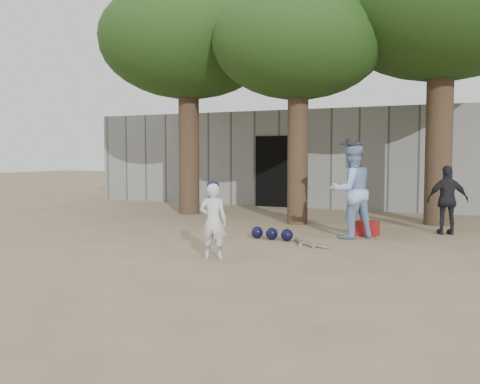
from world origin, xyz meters
The scene contains 9 objects.
ground centered at (0.00, 0.00, 0.00)m, with size 70.00×70.00×0.00m, color #937C5E.
boy_player centered at (0.79, -0.41, 0.59)m, with size 0.43×0.28×1.19m, color silver.
spectator_blue centered at (2.24, 2.56, 0.93)m, with size 0.90×0.70×1.85m, color #8EAEDB.
spectator_dark centered at (3.92, 3.86, 0.70)m, with size 0.82×0.34×1.40m, color black.
red_bag centered at (2.48, 3.01, 0.15)m, with size 0.42×0.32×0.30m, color #9E2315.
back_building centered at (0.00, 10.33, 1.50)m, with size 16.00×5.24×3.00m.
helmet_row centered at (0.94, 1.72, 0.11)m, with size 0.87×0.30×0.23m.
bat_pile centered at (1.70, 1.42, 0.03)m, with size 0.87×0.76×0.06m.
tree_row centered at (0.74, 5.02, 4.69)m, with size 11.40×5.80×6.69m.
Camera 1 is at (4.65, -7.70, 1.62)m, focal length 40.00 mm.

